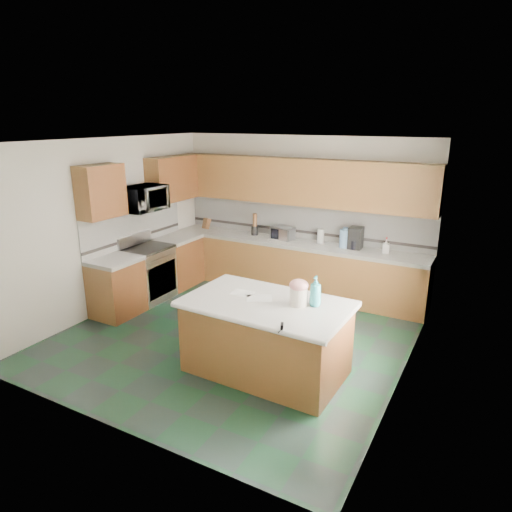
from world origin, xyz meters
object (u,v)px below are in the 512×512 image
Objects in this scene: island_base at (266,339)px; toaster_oven at (283,233)px; treat_jar at (299,297)px; coffee_maker at (356,238)px; soap_bottle_island at (315,291)px; island_top at (267,304)px; knife_block at (206,224)px.

toaster_oven is at bearing 113.33° from island_base.
treat_jar is 2.62m from coffee_maker.
soap_bottle_island is 2.98m from toaster_oven.
island_base is at bearing -165.37° from soap_bottle_island.
island_top is 0.40m from treat_jar.
coffee_maker is at bearing 86.51° from island_top.
treat_jar is 1.01× the size of knife_block.
knife_block reaches higher than island_base.
treat_jar is 2.96m from toaster_oven.
knife_block is at bearing 150.06° from treat_jar.
coffee_maker reaches higher than toaster_oven.
toaster_oven is at bearing 179.60° from coffee_maker.
island_base is at bearing -29.38° from knife_block.
island_top is 5.10× the size of toaster_oven.
toaster_oven reaches higher than island_base.
toaster_oven reaches higher than island_top.
soap_bottle_island reaches higher than island_top.
island_top is 5.43× the size of soap_bottle_island.
treat_jar is at bearing -24.83° from knife_block.
treat_jar is at bearing -50.24° from toaster_oven.
island_top is at bearing -29.38° from knife_block.
soap_bottle_island is at bearing -46.60° from toaster_oven.
coffee_maker is (0.24, 2.70, 0.67)m from island_base.
soap_bottle_island is (0.54, 0.16, 0.67)m from island_base.
island_base is 0.70m from treat_jar.
soap_bottle_island is (0.17, 0.08, 0.07)m from treat_jar.
soap_bottle_island is at bearing -85.03° from coffee_maker.
knife_block is at bearing 140.15° from soap_bottle_island.
island_base is at bearing 1.64° from island_top.
island_base is at bearing -57.47° from toaster_oven.
soap_bottle_island is at bearing 18.24° from island_base.
soap_bottle_island is 0.98× the size of coffee_maker.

